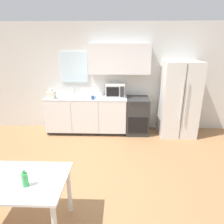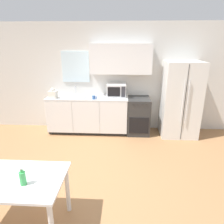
# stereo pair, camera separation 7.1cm
# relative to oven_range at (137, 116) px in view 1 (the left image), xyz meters

# --- Properties ---
(ground_plane) EXTENTS (12.00, 12.00, 0.00)m
(ground_plane) POSITION_rel_oven_range_xyz_m (-1.03, -2.06, -0.46)
(ground_plane) COLOR #9E7047
(wall_back) EXTENTS (12.00, 0.38, 2.70)m
(wall_back) POSITION_rel_oven_range_xyz_m (-0.95, 0.32, 0.97)
(wall_back) COLOR silver
(wall_back) RESTS_ON ground_plane
(kitchen_counter) EXTENTS (2.02, 0.64, 0.94)m
(kitchen_counter) POSITION_rel_oven_range_xyz_m (-1.28, 0.00, 0.02)
(kitchen_counter) COLOR #333333
(kitchen_counter) RESTS_ON ground_plane
(oven_range) EXTENTS (0.55, 0.65, 0.92)m
(oven_range) POSITION_rel_oven_range_xyz_m (0.00, 0.00, 0.00)
(oven_range) COLOR #2D2D2D
(oven_range) RESTS_ON ground_plane
(refrigerator) EXTENTS (0.86, 0.76, 1.81)m
(refrigerator) POSITION_rel_oven_range_xyz_m (0.99, -0.04, 0.45)
(refrigerator) COLOR silver
(refrigerator) RESTS_ON ground_plane
(kitchen_sink) EXTENTS (0.60, 0.43, 0.23)m
(kitchen_sink) POSITION_rel_oven_range_xyz_m (-1.61, 0.01, 0.49)
(kitchen_sink) COLOR #B7BABC
(kitchen_sink) RESTS_ON kitchen_counter
(microwave) EXTENTS (0.47, 0.38, 0.32)m
(microwave) POSITION_rel_oven_range_xyz_m (-0.56, 0.09, 0.64)
(microwave) COLOR silver
(microwave) RESTS_ON kitchen_counter
(coffee_mug) EXTENTS (0.11, 0.08, 0.09)m
(coffee_mug) POSITION_rel_oven_range_xyz_m (-1.08, -0.22, 0.53)
(coffee_mug) COLOR #335999
(coffee_mug) RESTS_ON kitchen_counter
(grocery_bag_0) EXTENTS (0.20, 0.18, 0.25)m
(grocery_bag_0) POSITION_rel_oven_range_xyz_m (-2.09, -0.17, 0.59)
(grocery_bag_0) COLOR silver
(grocery_bag_0) RESTS_ON kitchen_counter
(dining_table) EXTENTS (1.28, 0.73, 0.74)m
(dining_table) POSITION_rel_oven_range_xyz_m (-1.70, -2.94, 0.18)
(dining_table) COLOR white
(dining_table) RESTS_ON ground_plane
(drink_bottle) EXTENTS (0.07, 0.07, 0.22)m
(drink_bottle) POSITION_rel_oven_range_xyz_m (-1.47, -3.04, 0.37)
(drink_bottle) COLOR #3FB259
(drink_bottle) RESTS_ON dining_table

